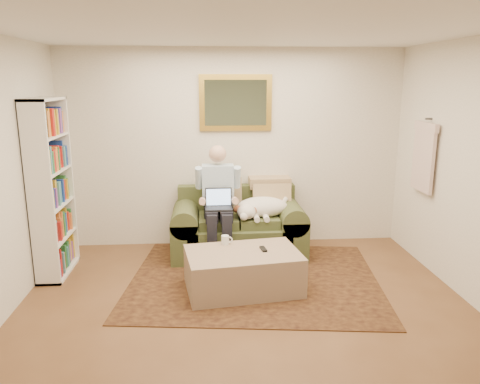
{
  "coord_description": "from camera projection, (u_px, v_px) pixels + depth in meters",
  "views": [
    {
      "loc": [
        -0.37,
        -3.65,
        2.17
      ],
      "look_at": [
        0.02,
        1.48,
        0.95
      ],
      "focal_mm": 35.0,
      "sensor_mm": 36.0,
      "label": 1
    }
  ],
  "objects": [
    {
      "name": "laptop",
      "position": [
        219.0,
        203.0,
        5.66
      ],
      "size": [
        0.32,
        0.26,
        0.24
      ],
      "color": "black",
      "rests_on": "seated_man"
    },
    {
      "name": "room_shell",
      "position": [
        248.0,
        183.0,
        4.11
      ],
      "size": [
        4.51,
        5.0,
        2.61
      ],
      "color": "brown",
      "rests_on": "ground"
    },
    {
      "name": "hanging_shirt",
      "position": [
        424.0,
        153.0,
        5.47
      ],
      "size": [
        0.06,
        0.52,
        0.9
      ],
      "primitive_type": null,
      "color": "beige",
      "rests_on": "room_shell"
    },
    {
      "name": "sleeping_dog",
      "position": [
        262.0,
        207.0,
        5.85
      ],
      "size": [
        0.69,
        0.43,
        0.26
      ],
      "primitive_type": null,
      "color": "white",
      "rests_on": "sofa"
    },
    {
      "name": "tv_remote",
      "position": [
        263.0,
        249.0,
        4.96
      ],
      "size": [
        0.07,
        0.16,
        0.02
      ],
      "primitive_type": "cube",
      "rotation": [
        0.0,
        0.0,
        0.13
      ],
      "color": "black",
      "rests_on": "ottoman"
    },
    {
      "name": "coffee_mug",
      "position": [
        225.0,
        240.0,
        5.12
      ],
      "size": [
        0.08,
        0.08,
        0.1
      ],
      "primitive_type": "cylinder",
      "color": "white",
      "rests_on": "ottoman"
    },
    {
      "name": "seated_man",
      "position": [
        219.0,
        204.0,
        5.73
      ],
      "size": [
        0.55,
        0.79,
        1.41
      ],
      "primitive_type": null,
      "color": "#8CB6D8",
      "rests_on": "sofa"
    },
    {
      "name": "wall_mirror",
      "position": [
        236.0,
        103.0,
        6.03
      ],
      "size": [
        0.94,
        0.04,
        0.72
      ],
      "color": "gold",
      "rests_on": "room_shell"
    },
    {
      "name": "bookshelf",
      "position": [
        51.0,
        189.0,
        5.24
      ],
      "size": [
        0.28,
        0.8,
        2.0
      ],
      "primitive_type": null,
      "color": "white",
      "rests_on": "room_shell"
    },
    {
      "name": "sofa",
      "position": [
        238.0,
        232.0,
        5.99
      ],
      "size": [
        1.67,
        0.85,
        1.0
      ],
      "color": "#536435",
      "rests_on": "room_shell"
    },
    {
      "name": "ottoman",
      "position": [
        243.0,
        271.0,
        4.95
      ],
      "size": [
        1.27,
        0.91,
        0.43
      ],
      "primitive_type": "cube",
      "rotation": [
        0.0,
        0.0,
        0.14
      ],
      "color": "#A0836B",
      "rests_on": "room_shell"
    },
    {
      "name": "rug",
      "position": [
        254.0,
        279.0,
        5.26
      ],
      "size": [
        2.97,
        2.5,
        0.01
      ],
      "primitive_type": "cube",
      "rotation": [
        0.0,
        0.0,
        -0.12
      ],
      "color": "black",
      "rests_on": "room_shell"
    }
  ]
}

